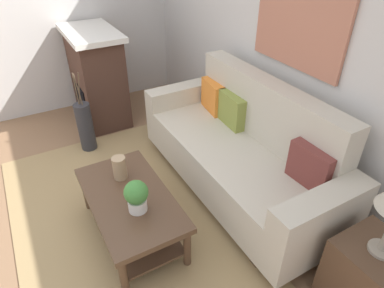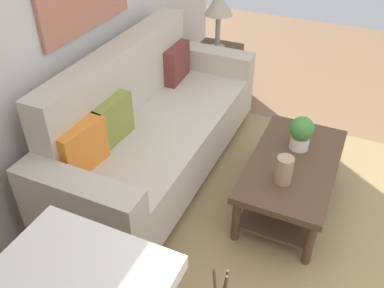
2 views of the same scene
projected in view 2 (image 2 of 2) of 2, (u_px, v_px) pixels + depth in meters
name	position (u px, v px, depth m)	size (l,w,h in m)	color
ground_plane	(355.00, 249.00, 2.86)	(8.84, 8.84, 0.00)	#8C6647
wall_back	(62.00, 11.00, 2.79)	(4.84, 0.10, 2.70)	silver
area_rug	(284.00, 226.00, 3.02)	(2.76, 1.75, 0.01)	#A38456
couch	(153.00, 129.00, 3.29)	(2.21, 0.84, 1.08)	beige
throw_pillow_orange	(82.00, 147.00, 2.68)	(0.36, 0.12, 0.32)	orange
throw_pillow_olive	(112.00, 121.00, 2.93)	(0.36, 0.12, 0.32)	olive
throw_pillow_maroon	(176.00, 63.00, 3.69)	(0.36, 0.12, 0.32)	brown
coffee_table	(292.00, 173.00, 3.03)	(1.10, 0.60, 0.43)	#513826
tabletop_vase	(284.00, 170.00, 2.72)	(0.11, 0.11, 0.20)	tan
potted_plant_tabletop	(301.00, 132.00, 3.01)	(0.18, 0.18, 0.26)	white
side_table	(216.00, 73.00, 4.42)	(0.44, 0.44, 0.56)	#513826
table_lamp	(219.00, 6.00, 3.99)	(0.28, 0.28, 0.57)	gray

